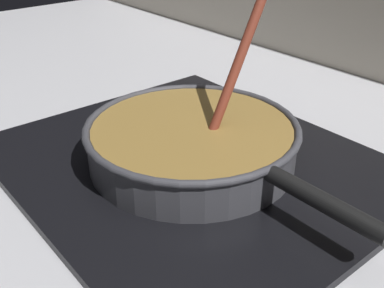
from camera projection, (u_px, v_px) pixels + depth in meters
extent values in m
cube|color=#B7B7BC|center=(35.00, 240.00, 0.58)|extent=(2.40, 1.60, 0.04)
cube|color=black|center=(192.00, 164.00, 0.69)|extent=(0.56, 0.48, 0.01)
torus|color=#592D0C|center=(192.00, 159.00, 0.69)|extent=(0.20, 0.20, 0.01)
cylinder|color=#262628|center=(131.00, 122.00, 0.80)|extent=(0.15, 0.15, 0.01)
cylinder|color=#38383D|center=(192.00, 144.00, 0.67)|extent=(0.30, 0.30, 0.06)
cylinder|color=olive|center=(192.00, 142.00, 0.67)|extent=(0.29, 0.29, 0.05)
torus|color=#38383D|center=(192.00, 126.00, 0.66)|extent=(0.31, 0.31, 0.01)
cylinder|color=black|center=(323.00, 202.00, 0.51)|extent=(0.16, 0.02, 0.02)
cylinder|color=#EDD88C|center=(181.00, 116.00, 0.72)|extent=(0.04, 0.04, 0.01)
cylinder|color=#EDD88C|center=(249.00, 147.00, 0.63)|extent=(0.03, 0.03, 0.01)
cylinder|color=#E5CC7A|center=(204.00, 130.00, 0.67)|extent=(0.03, 0.03, 0.01)
cylinder|color=beige|center=(150.00, 139.00, 0.65)|extent=(0.03, 0.03, 0.01)
cylinder|color=maroon|center=(237.00, 64.00, 0.65)|extent=(0.03, 0.12, 0.20)
cube|color=brown|center=(209.00, 140.00, 0.66)|extent=(0.03, 0.05, 0.01)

